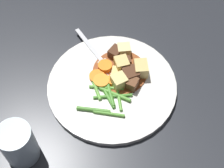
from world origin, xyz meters
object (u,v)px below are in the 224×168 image
at_px(meat_chunk_3, 132,83).
at_px(fork, 97,54).
at_px(potato_chunk_2, 141,69).
at_px(potato_chunk_0, 117,74).
at_px(carrot_slice_2, 105,66).
at_px(meat_chunk_2, 130,75).
at_px(meat_chunk_1, 126,61).
at_px(carrot_slice_0, 102,81).
at_px(potato_chunk_3, 122,64).
at_px(potato_chunk_1, 124,50).
at_px(meat_chunk_0, 115,53).
at_px(dinner_plate, 112,86).
at_px(water_glass, 18,144).
at_px(carrot_slice_3, 112,80).
at_px(potato_chunk_4, 119,82).
at_px(carrot_slice_1, 97,77).

relative_size(meat_chunk_3, fork, 0.19).
bearing_deg(potato_chunk_2, potato_chunk_0, 110.16).
bearing_deg(carrot_slice_2, meat_chunk_2, -105.42).
bearing_deg(carrot_slice_2, meat_chunk_1, -65.00).
relative_size(carrot_slice_0, meat_chunk_1, 1.74).
distance_m(carrot_slice_0, potato_chunk_3, 0.06).
relative_size(potato_chunk_1, meat_chunk_3, 1.13).
bearing_deg(meat_chunk_0, meat_chunk_1, -122.69).
bearing_deg(potato_chunk_0, meat_chunk_0, 13.64).
xyz_separation_m(dinner_plate, water_glass, (-0.18, 0.14, 0.04)).
bearing_deg(meat_chunk_1, meat_chunk_2, -158.23).
bearing_deg(potato_chunk_0, carrot_slice_2, 61.12).
height_order(potato_chunk_2, fork, potato_chunk_2).
bearing_deg(carrot_slice_2, meat_chunk_0, -22.63).
height_order(potato_chunk_2, water_glass, water_glass).
height_order(potato_chunk_3, meat_chunk_2, potato_chunk_3).
xyz_separation_m(potato_chunk_2, meat_chunk_1, (0.02, 0.03, -0.01)).
height_order(dinner_plate, potato_chunk_0, potato_chunk_0).
relative_size(carrot_slice_3, meat_chunk_1, 1.30).
bearing_deg(carrot_slice_2, carrot_slice_3, -146.21).
xyz_separation_m(potato_chunk_1, fork, (-0.02, 0.06, -0.01)).
relative_size(dinner_plate, potato_chunk_4, 9.48).
bearing_deg(carrot_slice_3, fork, 36.12).
distance_m(carrot_slice_3, potato_chunk_0, 0.02).
bearing_deg(dinner_plate, water_glass, 142.75).
relative_size(meat_chunk_2, water_glass, 0.36).
relative_size(potato_chunk_2, meat_chunk_1, 1.80).
height_order(carrot_slice_0, meat_chunk_3, meat_chunk_3).
relative_size(dinner_plate, meat_chunk_2, 8.79).
xyz_separation_m(meat_chunk_2, water_glass, (-0.21, 0.18, 0.02)).
height_order(potato_chunk_1, meat_chunk_1, potato_chunk_1).
relative_size(meat_chunk_0, meat_chunk_3, 1.15).
bearing_deg(carrot_slice_0, potato_chunk_2, -63.54).
relative_size(dinner_plate, potato_chunk_0, 10.43).
relative_size(meat_chunk_1, water_glass, 0.23).
bearing_deg(potato_chunk_1, carrot_slice_3, 171.70).
bearing_deg(carrot_slice_0, potato_chunk_1, -21.15).
bearing_deg(meat_chunk_2, meat_chunk_3, -160.47).
bearing_deg(meat_chunk_3, carrot_slice_1, 83.79).
xyz_separation_m(carrot_slice_1, potato_chunk_2, (0.03, -0.09, 0.01)).
distance_m(meat_chunk_1, meat_chunk_3, 0.06).
bearing_deg(potato_chunk_1, fork, 105.04).
height_order(carrot_slice_2, water_glass, water_glass).
bearing_deg(dinner_plate, meat_chunk_2, -58.06).
height_order(carrot_slice_0, carrot_slice_3, same).
bearing_deg(potato_chunk_3, carrot_slice_0, 140.19).
xyz_separation_m(carrot_slice_1, potato_chunk_4, (-0.01, -0.05, 0.01)).
bearing_deg(carrot_slice_2, water_glass, 152.42).
height_order(meat_chunk_1, water_glass, water_glass).
bearing_deg(potato_chunk_2, meat_chunk_2, 132.61).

